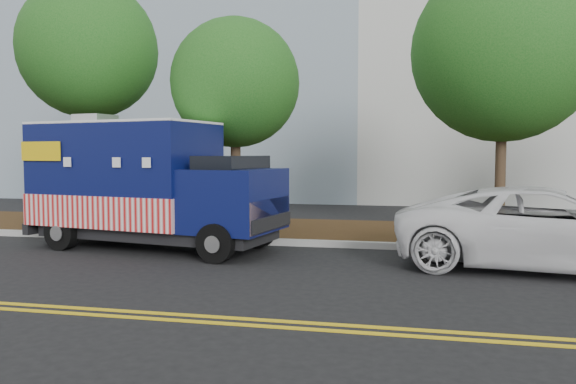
# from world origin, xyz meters

# --- Properties ---
(ground) EXTENTS (120.00, 120.00, 0.00)m
(ground) POSITION_xyz_m (0.00, 0.00, 0.00)
(ground) COLOR black
(ground) RESTS_ON ground
(curb) EXTENTS (120.00, 0.18, 0.15)m
(curb) POSITION_xyz_m (0.00, 1.40, 0.07)
(curb) COLOR #9E9E99
(curb) RESTS_ON ground
(mulch_strip) EXTENTS (120.00, 4.00, 0.15)m
(mulch_strip) POSITION_xyz_m (0.00, 3.50, 0.07)
(mulch_strip) COLOR #331D0E
(mulch_strip) RESTS_ON ground
(centerline_near) EXTENTS (120.00, 0.10, 0.01)m
(centerline_near) POSITION_xyz_m (0.00, -4.45, 0.01)
(centerline_near) COLOR gold
(centerline_near) RESTS_ON ground
(centerline_far) EXTENTS (120.00, 0.10, 0.01)m
(centerline_far) POSITION_xyz_m (0.00, -4.70, 0.01)
(centerline_far) COLOR gold
(centerline_far) RESTS_ON ground
(tree_a) EXTENTS (4.01, 4.01, 7.20)m
(tree_a) POSITION_xyz_m (-5.12, 3.64, 5.18)
(tree_a) COLOR #38281C
(tree_a) RESTS_ON ground
(tree_b) EXTENTS (3.34, 3.34, 5.65)m
(tree_b) POSITION_xyz_m (-0.34, 2.65, 3.97)
(tree_b) COLOR #38281C
(tree_b) RESTS_ON ground
(tree_c) EXTENTS (4.51, 4.51, 6.95)m
(tree_c) POSITION_xyz_m (6.34, 3.49, 4.69)
(tree_c) COLOR #38281C
(tree_c) RESTS_ON ground
(sign_post) EXTENTS (0.06, 0.06, 2.40)m
(sign_post) POSITION_xyz_m (-2.98, 1.89, 1.20)
(sign_post) COLOR #473828
(sign_post) RESTS_ON ground
(food_truck) EXTENTS (6.12, 3.14, 3.08)m
(food_truck) POSITION_xyz_m (-1.82, 0.42, 1.39)
(food_truck) COLOR black
(food_truck) RESTS_ON ground
(white_car) EXTENTS (5.87, 3.32, 1.55)m
(white_car) POSITION_xyz_m (6.66, -0.23, 0.77)
(white_car) COLOR silver
(white_car) RESTS_ON ground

